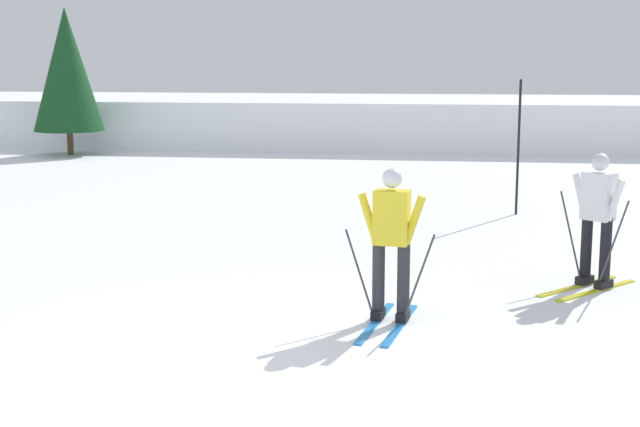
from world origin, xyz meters
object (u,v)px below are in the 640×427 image
object	(u,v)px
skier_yellow	(391,240)
trail_marker_pole	(518,148)
skier_white	(597,216)
conifer_far_left	(67,69)

from	to	relation	value
skier_yellow	trail_marker_pole	world-z (taller)	trail_marker_pole
skier_yellow	trail_marker_pole	bearing A→B (deg)	74.96
skier_white	conifer_far_left	bearing A→B (deg)	132.49
skier_yellow	skier_white	size ratio (longest dim) A/B	1.00
skier_yellow	skier_white	bearing A→B (deg)	36.55
conifer_far_left	trail_marker_pole	bearing A→B (deg)	-35.06
skier_white	conifer_far_left	xyz separation A→B (m)	(-12.69, 13.86, 1.56)
skier_yellow	skier_white	xyz separation A→B (m)	(2.48, 1.84, 0.00)
skier_white	skier_yellow	bearing A→B (deg)	-143.45
skier_yellow	trail_marker_pole	distance (m)	7.44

